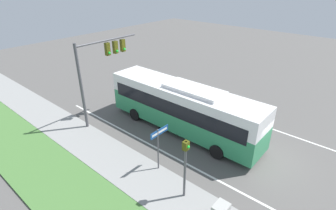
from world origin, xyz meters
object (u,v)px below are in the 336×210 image
Objects in this scene: signal_gantry at (101,63)px; street_sign at (159,142)px; bus at (183,106)px; pedestrian_signal at (185,161)px.

signal_gantry reaches higher than street_sign.
street_sign is (-1.73, -7.07, -2.62)m from signal_gantry.
signal_gantry is at bearing 76.27° from street_sign.
bus is 3.46× the size of pedestrian_signal.
bus reaches higher than street_sign.
pedestrian_signal is 2.54m from street_sign.
bus is 6.44m from pedestrian_signal.
pedestrian_signal is (-2.49, -9.47, -2.25)m from signal_gantry.
street_sign is at bearing -103.73° from signal_gantry.
signal_gantry is 10.04m from pedestrian_signal.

